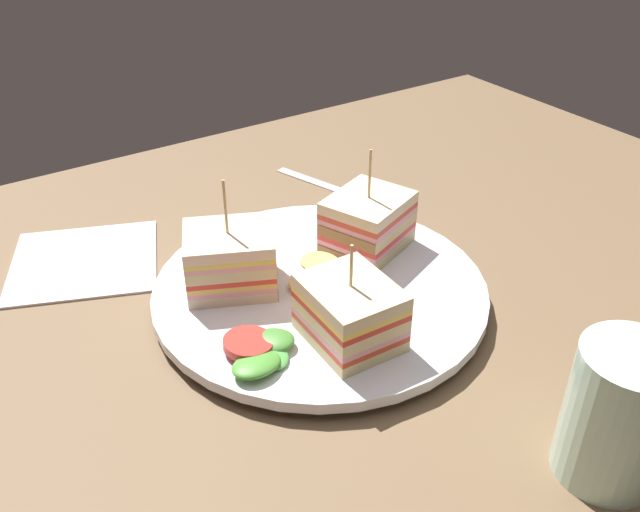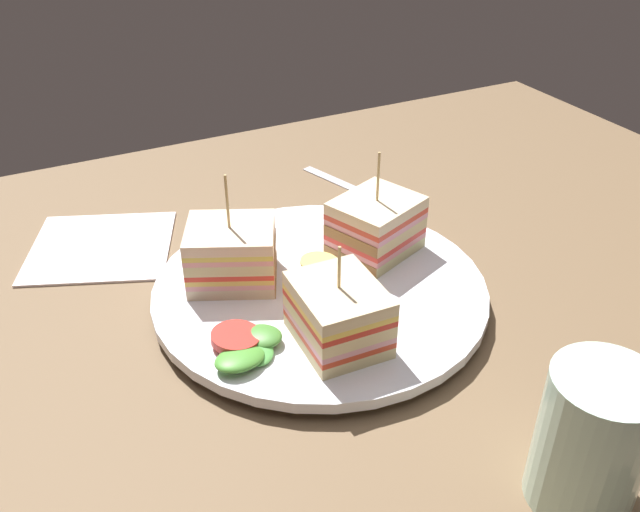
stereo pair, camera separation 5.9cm
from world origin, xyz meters
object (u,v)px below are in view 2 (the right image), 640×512
object	(u,v)px
sandwich_wedge_0	(232,254)
plate	(320,291)
sandwich_wedge_2	(375,226)
drinking_glass	(589,448)
sandwich_wedge_1	(338,314)
chip_pile	(317,280)
napkin	(101,246)
spoon	(376,196)

from	to	relation	value
sandwich_wedge_0	plate	bearing A→B (deg)	-8.38
sandwich_wedge_2	drinking_glass	bearing A→B (deg)	64.75
sandwich_wedge_0	sandwich_wedge_1	bearing A→B (deg)	-45.04
chip_pile	plate	bearing A→B (deg)	49.54
napkin	drinking_glass	size ratio (longest dim) A/B	1.39
sandwich_wedge_0	chip_pile	world-z (taller)	sandwich_wedge_0
sandwich_wedge_2	chip_pile	bearing A→B (deg)	3.13
plate	sandwich_wedge_2	bearing A→B (deg)	21.20
plate	sandwich_wedge_1	size ratio (longest dim) A/B	3.39
plate	napkin	bearing A→B (deg)	131.13
napkin	drinking_glass	world-z (taller)	drinking_glass
plate	sandwich_wedge_0	distance (cm)	8.45
plate	spoon	bearing A→B (deg)	45.01
sandwich_wedge_1	drinking_glass	xyz separation A→B (cm)	(7.41, -18.62, -0.06)
chip_pile	drinking_glass	xyz separation A→B (cm)	(5.89, -25.27, 1.33)
sandwich_wedge_2	spoon	size ratio (longest dim) A/B	0.67
sandwich_wedge_0	spoon	distance (cm)	23.68
sandwich_wedge_1	chip_pile	distance (cm)	6.96
plate	chip_pile	size ratio (longest dim) A/B	4.43
plate	sandwich_wedge_1	xyz separation A→B (cm)	(-2.18, -7.43, 3.24)
sandwich_wedge_0	sandwich_wedge_2	bearing A→B (deg)	18.74
plate	napkin	xyz separation A→B (cm)	(-15.71, 17.99, -0.82)
sandwich_wedge_1	sandwich_wedge_2	xyz separation A→B (cm)	(9.40, 10.23, 0.12)
chip_pile	drinking_glass	world-z (taller)	drinking_glass
plate	drinking_glass	xyz separation A→B (cm)	(5.22, -26.05, 3.19)
chip_pile	napkin	distance (cm)	24.20
spoon	napkin	world-z (taller)	spoon
sandwich_wedge_0	napkin	xyz separation A→B (cm)	(-9.21, 13.76, -4.19)
sandwich_wedge_0	sandwich_wedge_1	size ratio (longest dim) A/B	1.18
sandwich_wedge_0	drinking_glass	bearing A→B (deg)	-44.17
sandwich_wedge_1	sandwich_wedge_2	bearing A→B (deg)	-40.40
plate	drinking_glass	distance (cm)	26.76
sandwich_wedge_0	drinking_glass	size ratio (longest dim) A/B	1.04
sandwich_wedge_2	spoon	bearing A→B (deg)	-143.14
plate	chip_pile	distance (cm)	2.12
plate	chip_pile	bearing A→B (deg)	-130.46
sandwich_wedge_0	spoon	xyz separation A→B (cm)	(20.97, 10.25, -4.03)
sandwich_wedge_2	sandwich_wedge_0	bearing A→B (deg)	-27.22
sandwich_wedge_1	sandwich_wedge_2	size ratio (longest dim) A/B	0.86
spoon	napkin	size ratio (longest dim) A/B	1.10
sandwich_wedge_0	spoon	world-z (taller)	sandwich_wedge_0
sandwich_wedge_1	spoon	world-z (taller)	sandwich_wedge_1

